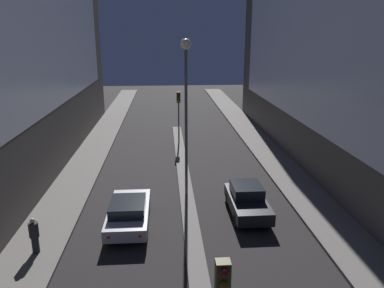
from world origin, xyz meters
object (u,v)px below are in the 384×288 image
car_left_lane (129,212)px  pedestrian_on_left_sidewalk (34,235)px  traffic_light_mid (179,106)px  street_lamp (186,88)px  car_right_lane (247,200)px

car_left_lane → pedestrian_on_left_sidewalk: (-3.70, -2.29, 0.24)m
traffic_light_mid → car_left_lane: (-3.01, -14.05, -2.59)m
street_lamp → car_right_lane: bearing=-39.6°
car_right_lane → traffic_light_mid: bearing=102.8°
car_left_lane → car_right_lane: (6.02, 0.82, 0.05)m
car_left_lane → car_right_lane: bearing=7.7°
street_lamp → car_right_lane: street_lamp is taller
car_right_lane → pedestrian_on_left_sidewalk: pedestrian_on_left_sidewalk is taller
traffic_light_mid → street_lamp: bearing=-90.0°
street_lamp → pedestrian_on_left_sidewalk: (-6.72, -5.60, -5.32)m
traffic_light_mid → pedestrian_on_left_sidewalk: size_ratio=2.73×
traffic_light_mid → street_lamp: street_lamp is taller
street_lamp → car_right_lane: (3.01, -2.49, -5.51)m
traffic_light_mid → pedestrian_on_left_sidewalk: 17.82m
car_left_lane → street_lamp: bearing=47.7°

